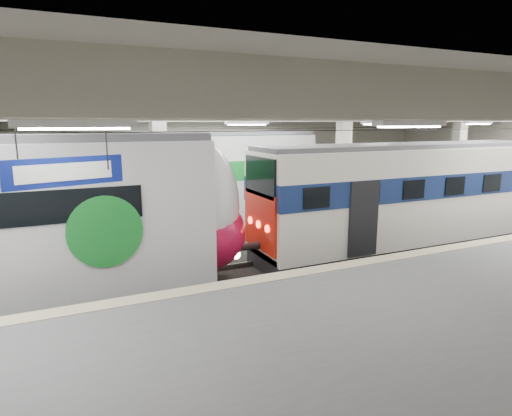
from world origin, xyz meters
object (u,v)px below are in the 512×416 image
modern_emu (1,228)px  wayfinding_sign (66,171)px  older_rer (405,195)px  far_train (150,186)px

modern_emu → wayfinding_sign: 5.62m
older_rer → wayfinding_sign: bearing=-157.2°
older_rer → wayfinding_sign: size_ratio=7.00×
modern_emu → older_rer: (13.57, 0.00, -0.11)m
modern_emu → older_rer: bearing=0.0°
older_rer → modern_emu: bearing=-180.0°
far_train → wayfinding_sign: size_ratio=8.08×
older_rer → far_train: far_train is taller
older_rer → wayfinding_sign: wayfinding_sign is taller
older_rer → far_train: size_ratio=0.87×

